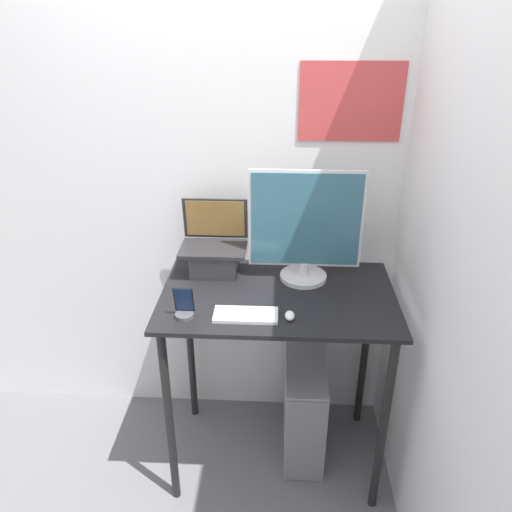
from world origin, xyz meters
TOP-DOWN VIEW (x-y plane):
  - ground_plane at (0.00, 0.00)m, footprint 12.00×12.00m
  - wall_back at (0.00, 0.72)m, footprint 6.00×0.06m
  - wall_side_right at (0.59, 0.00)m, footprint 0.05×6.00m
  - desk at (0.00, 0.32)m, footprint 1.02×0.64m
  - laptop at (-0.30, 0.50)m, footprint 0.30×0.22m
  - monitor at (0.11, 0.46)m, footprint 0.50×0.21m
  - keyboard at (-0.13, 0.13)m, footprint 0.26×0.11m
  - mouse at (0.05, 0.13)m, footprint 0.04×0.06m
  - cell_phone at (-0.37, 0.12)m, footprint 0.08×0.08m
  - computer_tower at (0.14, 0.38)m, footprint 0.19×0.46m

SIDE VIEW (x-z plane):
  - ground_plane at x=0.00m, z-range 0.00..0.00m
  - computer_tower at x=0.14m, z-range 0.00..0.52m
  - desk at x=0.00m, z-range 0.33..1.30m
  - keyboard at x=-0.13m, z-range 0.97..0.98m
  - mouse at x=0.05m, z-range 0.97..0.99m
  - cell_phone at x=-0.37m, z-range 0.94..1.07m
  - laptop at x=-0.30m, z-range 0.90..1.23m
  - monitor at x=0.11m, z-range 0.95..1.46m
  - wall_side_right at x=0.59m, z-range 0.00..2.60m
  - wall_back at x=0.00m, z-range 0.00..2.60m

